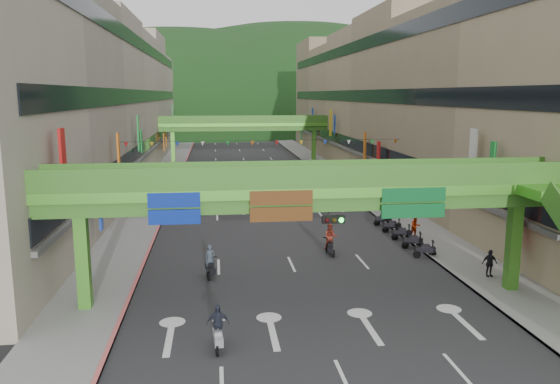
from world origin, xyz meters
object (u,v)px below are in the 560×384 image
at_px(scooter_rider_mid, 330,239).
at_px(car_silver, 195,178).
at_px(pedestrian_red, 415,228).
at_px(scooter_rider_near, 210,262).
at_px(overpass_near, 330,203).
at_px(car_yellow, 263,168).

relative_size(scooter_rider_mid, car_silver, 0.52).
bearing_deg(car_silver, pedestrian_red, -51.58).
bearing_deg(scooter_rider_mid, scooter_rider_near, -155.81).
height_order(car_silver, pedestrian_red, pedestrian_red).
distance_m(overpass_near, car_yellow, 46.10).
bearing_deg(car_yellow, scooter_rider_near, -89.33).
height_order(scooter_rider_near, pedestrian_red, scooter_rider_near).
height_order(overpass_near, car_silver, overpass_near).
bearing_deg(scooter_rider_near, scooter_rider_mid, 24.19).
relative_size(scooter_rider_mid, car_yellow, 0.47).
xyz_separation_m(car_yellow, pedestrian_red, (8.13, -34.33, 0.02)).
bearing_deg(scooter_rider_near, overpass_near, -39.03).
distance_m(car_silver, car_yellow, 11.46).
distance_m(car_yellow, pedestrian_red, 35.28).
bearing_deg(car_silver, car_yellow, 47.19).
bearing_deg(car_silver, scooter_rider_mid, -65.58).
distance_m(scooter_rider_mid, car_silver, 31.67).
height_order(scooter_rider_mid, pedestrian_red, scooter_rider_mid).
bearing_deg(car_yellow, car_silver, -129.33).
relative_size(scooter_rider_mid, pedestrian_red, 1.35).
relative_size(scooter_rider_near, car_yellow, 0.43).
relative_size(car_yellow, pedestrian_red, 2.88).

